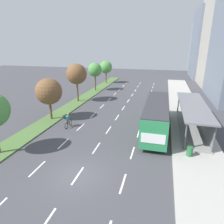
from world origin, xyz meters
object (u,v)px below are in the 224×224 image
bus (156,114)px  median_tree_fourth (95,70)px  median_tree_fifth (106,67)px  trash_bin (190,151)px  bus_shelter (195,114)px  cyclist (68,121)px  median_tree_second (49,92)px  median_tree_third (77,74)px

bus → median_tree_fourth: bearing=126.8°
median_tree_fourth → median_tree_fifth: (-0.23, 8.98, -0.36)m
trash_bin → bus_shelter: bearing=80.6°
bus → median_tree_fifth: size_ratio=2.04×
cyclist → median_tree_fifth: size_ratio=0.33×
median_tree_second → cyclist: bearing=-27.8°
bus → cyclist: bus is taller
bus_shelter → median_tree_second: size_ratio=2.25×
bus → median_tree_second: (-13.50, 0.17, 1.72)m
median_tree_second → median_tree_fifth: size_ratio=0.97×
bus → cyclist: (-10.18, -1.58, -1.28)m
cyclist → trash_bin: bearing=-14.7°
median_tree_fifth → median_tree_third: bearing=-89.6°
bus_shelter → median_tree_fourth: size_ratio=2.08×
median_tree_third → bus_shelter: bearing=-23.3°
bus → trash_bin: bearing=-57.9°
cyclist → median_tree_fifth: 29.10m
cyclist → median_tree_third: bearing=108.0°
cyclist → median_tree_second: size_ratio=0.34×
bus_shelter → median_tree_second: (-17.78, -1.25, 1.92)m
median_tree_third → trash_bin: size_ratio=7.51×
bus_shelter → trash_bin: (-1.08, -6.52, -1.29)m
cyclist → median_tree_second: (-3.32, 1.75, 2.99)m
bus_shelter → cyclist: (-14.46, -3.01, -1.08)m
median_tree_fourth → bus_shelter: bearing=-43.1°
bus_shelter → cyclist: bearing=-168.3°
bus → median_tree_third: median_tree_third is taller
median_tree_second → trash_bin: median_tree_second is taller
bus_shelter → median_tree_fifth: bearing=125.1°
bus → median_tree_fourth: (-13.57, 18.13, 2.38)m
median_tree_fourth → bus: bearing=-53.2°
bus_shelter → median_tree_fifth: size_ratio=2.17×
median_tree_second → median_tree_fourth: bearing=90.2°
trash_bin → median_tree_second: bearing=162.5°
bus → median_tree_fourth: size_ratio=1.95×
cyclist → median_tree_fifth: bearing=97.2°
median_tree_fourth → median_tree_fifth: 8.99m
bus_shelter → trash_bin: 6.74m
bus_shelter → bus: (-4.28, -1.42, 0.20)m
bus_shelter → median_tree_fourth: 24.58m
bus_shelter → bus: size_ratio=1.07×
bus_shelter → cyclist: bus_shelter is taller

